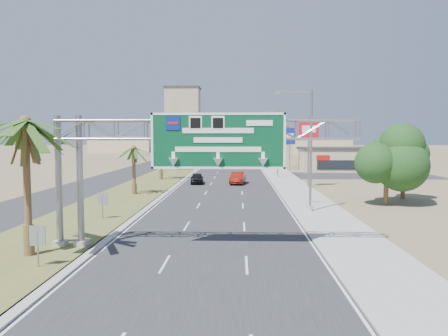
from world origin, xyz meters
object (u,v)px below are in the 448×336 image
at_px(car_right_lane, 258,165).
at_px(car_far, 210,159).
at_px(car_mid_lane, 238,178).
at_px(car_left_lane, 197,178).
at_px(pole_sign_blue, 290,138).
at_px(palm_near, 25,123).
at_px(pole_sign_red_far, 284,134).
at_px(pole_sign_red_near, 309,133).
at_px(sign_gantry, 190,140).
at_px(store_building, 351,160).
at_px(signal_mast, 257,143).

height_order(car_right_lane, car_far, car_right_lane).
xyz_separation_m(car_mid_lane, car_far, (-6.89, 49.24, -0.15)).
distance_m(car_left_lane, pole_sign_blue, 28.01).
bearing_deg(car_right_lane, palm_near, -98.58).
bearing_deg(car_right_lane, pole_sign_red_far, -0.35).
bearing_deg(palm_near, pole_sign_red_near, 58.57).
relative_size(sign_gantry, car_right_lane, 3.64).
bearing_deg(palm_near, store_building, 61.72).
bearing_deg(car_left_lane, store_building, 36.33).
relative_size(palm_near, car_mid_lane, 1.74).
xyz_separation_m(car_mid_lane, pole_sign_red_far, (8.95, 28.92, 5.92)).
bearing_deg(pole_sign_red_far, signal_mast, -178.73).
xyz_separation_m(signal_mast, pole_sign_red_near, (4.94, -32.37, 1.82)).
height_order(car_far, pole_sign_red_far, pole_sign_red_far).
relative_size(car_mid_lane, pole_sign_red_near, 0.56).
bearing_deg(store_building, palm_near, -118.28).
relative_size(sign_gantry, pole_sign_red_far, 1.97).
height_order(car_left_lane, car_far, car_left_lane).
bearing_deg(car_far, pole_sign_red_far, -49.84).
height_order(car_mid_lane, car_right_lane, car_mid_lane).
height_order(car_left_lane, pole_sign_red_far, pole_sign_red_far).
xyz_separation_m(signal_mast, car_far, (-10.56, 20.44, -4.21)).
xyz_separation_m(car_right_lane, pole_sign_blue, (5.49, -6.05, 5.31)).
xyz_separation_m(store_building, pole_sign_red_far, (-11.55, 6.09, 4.71)).
distance_m(signal_mast, car_right_lane, 4.26).
relative_size(store_building, pole_sign_blue, 2.25).
relative_size(palm_near, pole_sign_blue, 1.05).
relative_size(pole_sign_blue, pole_sign_red_far, 0.94).
distance_m(car_left_lane, pole_sign_red_far, 32.73).
xyz_separation_m(car_left_lane, car_right_lane, (9.38, 29.21, -0.07)).
xyz_separation_m(palm_near, pole_sign_blue, (20.19, 58.44, -0.98)).
bearing_deg(signal_mast, pole_sign_red_near, -81.32).
bearing_deg(pole_sign_red_near, palm_near, -121.43).
height_order(palm_near, store_building, palm_near).
bearing_deg(sign_gantry, car_mid_lane, 85.59).
bearing_deg(pole_sign_red_far, car_mid_lane, -107.19).
bearing_deg(sign_gantry, car_far, 93.00).
bearing_deg(pole_sign_blue, pole_sign_red_far, 95.43).
distance_m(store_building, car_left_lane, 34.46).
relative_size(store_building, car_mid_lane, 3.76).
relative_size(signal_mast, pole_sign_blue, 1.29).
distance_m(car_left_lane, car_right_lane, 30.68).
xyz_separation_m(palm_near, car_mid_lane, (10.70, 35.17, -6.14)).
bearing_deg(car_right_lane, car_mid_lane, -93.51).
bearing_deg(sign_gantry, pole_sign_red_near, 69.37).
bearing_deg(car_far, signal_mast, -60.44).
bearing_deg(car_right_lane, store_building, -17.21).
bearing_deg(car_mid_lane, pole_sign_red_near, -15.54).
height_order(signal_mast, pole_sign_red_far, pole_sign_red_far).
xyz_separation_m(car_far, pole_sign_red_far, (15.84, -20.32, 6.07)).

